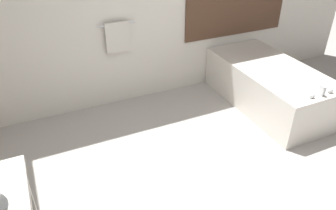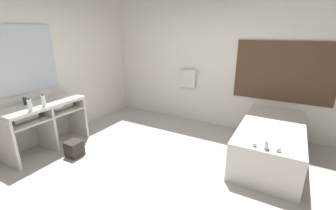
# 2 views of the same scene
# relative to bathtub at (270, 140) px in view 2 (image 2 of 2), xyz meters

# --- Properties ---
(ground_plane) EXTENTS (16.00, 16.00, 0.00)m
(ground_plane) POSITION_rel_bathtub_xyz_m (-1.55, -1.25, -0.32)
(ground_plane) COLOR #A8A39E
(ground_plane) RESTS_ON ground
(wall_back_with_blinds) EXTENTS (7.40, 0.13, 2.70)m
(wall_back_with_blinds) POSITION_rel_bathtub_xyz_m (-1.50, 0.98, 1.02)
(wall_back_with_blinds) COLOR silver
(wall_back_with_blinds) RESTS_ON ground_plane
(wall_left_with_mirror) EXTENTS (0.08, 7.40, 2.70)m
(wall_left_with_mirror) POSITION_rel_bathtub_xyz_m (-3.78, -1.25, 1.03)
(wall_left_with_mirror) COLOR silver
(wall_left_with_mirror) RESTS_ON ground_plane
(vanity_counter) EXTENTS (0.59, 1.32, 0.85)m
(vanity_counter) POSITION_rel_bathtub_xyz_m (-3.44, -1.52, 0.30)
(vanity_counter) COLOR silver
(vanity_counter) RESTS_ON ground_plane
(sink_faucet) EXTENTS (0.09, 0.04, 0.18)m
(sink_faucet) POSITION_rel_bathtub_xyz_m (-3.61, -1.34, 0.61)
(sink_faucet) COLOR silver
(sink_faucet) RESTS_ON vanity_counter
(bathtub) EXTENTS (0.92, 1.88, 0.70)m
(bathtub) POSITION_rel_bathtub_xyz_m (0.00, 0.00, 0.00)
(bathtub) COLOR silver
(bathtub) RESTS_ON ground_plane
(water_bottle_1) EXTENTS (0.06, 0.06, 0.20)m
(water_bottle_1) POSITION_rel_bathtub_xyz_m (-3.21, -1.86, 0.62)
(water_bottle_1) COLOR silver
(water_bottle_1) RESTS_ON vanity_counter
(water_bottle_2) EXTENTS (0.06, 0.06, 0.20)m
(water_bottle_2) POSITION_rel_bathtub_xyz_m (-3.23, -1.63, 0.62)
(water_bottle_2) COLOR silver
(water_bottle_2) RESTS_ON vanity_counter
(soap_dispenser) EXTENTS (0.06, 0.06, 0.16)m
(soap_dispenser) POSITION_rel_bathtub_xyz_m (-3.60, -1.72, 0.59)
(soap_dispenser) COLOR #28282D
(soap_dispenser) RESTS_ON vanity_counter
(waste_bin) EXTENTS (0.24, 0.24, 0.26)m
(waste_bin) POSITION_rel_bathtub_xyz_m (-2.84, -1.49, -0.19)
(waste_bin) COLOR #2D2823
(waste_bin) RESTS_ON ground_plane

